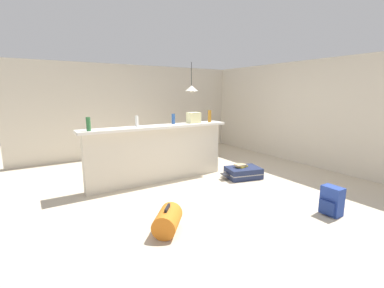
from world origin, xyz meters
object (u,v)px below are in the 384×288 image
(bottle_blue, at_px, (173,119))
(duffel_bag_orange, at_px, (168,220))
(pendant_lamp, at_px, (191,88))
(suitcase_flat_navy, at_px, (243,173))
(backpack_blue, at_px, (331,201))
(bottle_green, at_px, (88,124))
(grocery_bag, at_px, (194,118))
(bottle_amber, at_px, (210,116))
(dining_table, at_px, (192,135))
(bottle_white, at_px, (137,121))
(book_stack, at_px, (241,166))
(dining_chair_near_partition, at_px, (204,143))

(bottle_blue, distance_m, duffel_bag_orange, 2.50)
(pendant_lamp, height_order, duffel_bag_orange, pendant_lamp)
(pendant_lamp, relative_size, suitcase_flat_navy, 0.86)
(backpack_blue, bearing_deg, bottle_green, 136.72)
(backpack_blue, bearing_deg, grocery_bag, 103.60)
(bottle_amber, relative_size, backpack_blue, 0.61)
(bottle_amber, bearing_deg, dining_table, 74.80)
(bottle_amber, relative_size, grocery_bag, 0.99)
(bottle_white, distance_m, grocery_bag, 1.24)
(book_stack, bearing_deg, bottle_amber, 119.15)
(backpack_blue, bearing_deg, dining_table, 89.03)
(bottle_white, xyz_separation_m, duffel_bag_orange, (-0.34, -1.90, -1.07))
(bottle_blue, distance_m, grocery_bag, 0.45)
(bottle_blue, distance_m, dining_chair_near_partition, 1.49)
(dining_table, bearing_deg, backpack_blue, -90.97)
(dining_table, height_order, duffel_bag_orange, dining_table)
(bottle_green, bearing_deg, book_stack, -12.04)
(grocery_bag, bearing_deg, dining_table, 59.97)
(dining_chair_near_partition, xyz_separation_m, pendant_lamp, (-0.03, 0.54, 1.34))
(bottle_white, height_order, suitcase_flat_navy, bottle_white)
(bottle_blue, relative_size, duffel_bag_orange, 0.37)
(bottle_blue, xyz_separation_m, pendant_lamp, (1.13, 1.14, 0.63))
(bottle_white, bearing_deg, suitcase_flat_navy, -20.88)
(bottle_white, relative_size, bottle_blue, 1.00)
(suitcase_flat_navy, distance_m, backpack_blue, 1.96)
(bottle_white, xyz_separation_m, pendant_lamp, (1.93, 1.19, 0.63))
(duffel_bag_orange, xyz_separation_m, book_stack, (2.31, 1.19, 0.10))
(dining_chair_near_partition, xyz_separation_m, book_stack, (0.01, -1.36, -0.26))
(grocery_bag, bearing_deg, bottle_white, 179.56)
(bottle_amber, distance_m, backpack_blue, 2.86)
(dining_table, distance_m, duffel_bag_orange, 3.92)
(bottle_white, distance_m, pendant_lamp, 2.35)
(bottle_white, distance_m, book_stack, 2.31)
(grocery_bag, bearing_deg, duffel_bag_orange, -129.92)
(bottle_white, height_order, dining_table, bottle_white)
(bottle_blue, bearing_deg, bottle_green, -174.60)
(bottle_green, distance_m, pendant_lamp, 3.15)
(bottle_green, relative_size, book_stack, 0.81)
(grocery_bag, height_order, duffel_bag_orange, grocery_bag)
(bottle_green, relative_size, backpack_blue, 0.55)
(bottle_white, relative_size, bottle_amber, 0.80)
(grocery_bag, xyz_separation_m, suitcase_flat_navy, (0.75, -0.75, -1.12))
(grocery_bag, height_order, dining_table, grocery_bag)
(bottle_green, xyz_separation_m, book_stack, (2.84, -0.61, -0.99))
(grocery_bag, relative_size, book_stack, 0.92)
(bottle_amber, distance_m, suitcase_flat_navy, 1.39)
(bottle_white, relative_size, dining_table, 0.19)
(dining_table, relative_size, book_stack, 3.88)
(dining_chair_near_partition, bearing_deg, suitcase_flat_navy, -88.82)
(bottle_white, xyz_separation_m, bottle_blue, (0.79, 0.05, 0.00))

